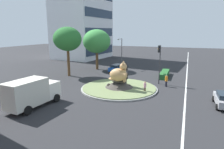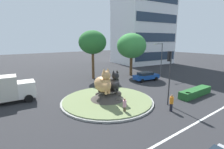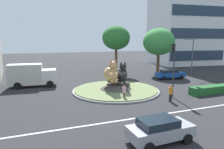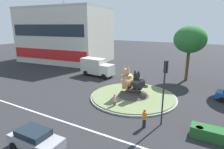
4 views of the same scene
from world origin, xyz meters
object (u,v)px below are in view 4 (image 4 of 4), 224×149
Objects in this scene: traffic_light_mast at (165,82)px; hatchback_near_shophouse at (36,139)px; shophouse_block at (65,35)px; pedestrian_pink_shirt at (115,101)px; second_tree_near_tower at (190,40)px; litter_bin at (199,132)px; pedestrian_orange_shirt at (144,118)px; cat_statue_calico at (127,79)px; delivery_box_truck at (96,67)px; cat_statue_black at (139,82)px.

hatchback_near_shophouse is (-6.90, -7.96, -3.21)m from traffic_light_mast.
shophouse_block is 36.05m from hatchback_near_shophouse.
second_tree_near_tower is at bearing 165.13° from pedestrian_pink_shirt.
traffic_light_mast is at bearing 168.86° from litter_bin.
traffic_light_mast is 1.41× the size of hatchback_near_shophouse.
shophouse_block is 12.70× the size of pedestrian_orange_shirt.
pedestrian_pink_shirt is 9.01m from hatchback_near_shophouse.
second_tree_near_tower is 18.02m from pedestrian_orange_shirt.
pedestrian_orange_shirt is at bearing 65.63° from pedestrian_pink_shirt.
cat_statue_calico is 11.09m from delivery_box_truck.
traffic_light_mast is at bearing 103.43° from pedestrian_orange_shirt.
litter_bin is at bearing 56.06° from cat_statue_calico.
pedestrian_orange_shirt is at bearing -170.65° from litter_bin.
cat_statue_black is at bearing 144.89° from litter_bin.
cat_statue_black reaches higher than hatchback_near_shophouse.
cat_statue_black is 8.94m from litter_bin.
pedestrian_orange_shirt is 0.42× the size of hatchback_near_shophouse.
traffic_light_mast reaches higher than pedestrian_pink_shirt.
litter_bin is (17.58, -11.47, -1.18)m from delivery_box_truck.
litter_bin is (7.17, -5.04, -1.73)m from cat_statue_black.
shophouse_block is at bearing -123.73° from pedestrian_pink_shirt.
cat_statue_calico is 0.68× the size of hatchback_near_shophouse.
pedestrian_pink_shirt reaches higher than litter_bin.
second_tree_near_tower is 9.61× the size of litter_bin.
shophouse_block is 31.03m from pedestrian_pink_shirt.
delivery_box_truck is at bearing -160.84° from second_tree_near_tower.
second_tree_near_tower reaches higher than traffic_light_mast.
second_tree_near_tower reaches higher than delivery_box_truck.
traffic_light_mast is at bearing 84.17° from pedestrian_pink_shirt.
shophouse_block is at bearing 154.72° from delivery_box_truck.
shophouse_block reaches higher than hatchback_near_shophouse.
cat_statue_black reaches higher than pedestrian_orange_shirt.
pedestrian_orange_shirt is (4.32, -5.69, -1.42)m from cat_statue_calico.
shophouse_block is at bearing 148.27° from litter_bin.
pedestrian_orange_shirt is at bearing -42.08° from shophouse_block.
shophouse_block is at bearing 56.62° from traffic_light_mast.
pedestrian_orange_shirt is (-0.89, -17.10, -5.62)m from second_tree_near_tower.
cat_statue_black is at bearing 42.59° from traffic_light_mast.
traffic_light_mast is 3.39× the size of pedestrian_orange_shirt.
traffic_light_mast is at bearing 47.59° from cat_statue_calico.
shophouse_block reaches higher than litter_bin.
pedestrian_pink_shirt is (-1.29, -3.51, -1.36)m from cat_statue_black.
shophouse_block is 24.19× the size of litter_bin.
traffic_light_mast is 35.48m from shophouse_block.
litter_bin is at bearing 64.34° from pedestrian_orange_shirt.
hatchback_near_shophouse is 4.59× the size of litter_bin.
second_tree_near_tower reaches higher than hatchback_near_shophouse.
delivery_box_truck is (-7.56, 18.81, 0.83)m from hatchback_near_shophouse.
delivery_box_truck reaches higher than litter_bin.
hatchback_near_shophouse is (-5.73, -6.63, -0.10)m from pedestrian_orange_shirt.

